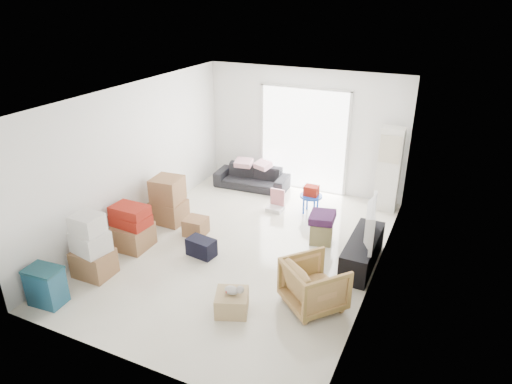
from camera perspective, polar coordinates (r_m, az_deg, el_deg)
The scene contains 21 objects.
room_shell at distance 7.53m, azimuth -1.62°, elevation 1.83°, with size 4.98×6.48×3.18m.
sliding_door at distance 10.16m, azimuth 5.94°, elevation 7.03°, with size 2.10×0.04×2.33m.
ac_tower at distance 9.55m, azimuth 16.27°, elevation 2.70°, with size 0.45×0.30×1.75m, color silver.
tv_console at distance 7.77m, azimuth 13.15°, elevation -7.25°, with size 0.44×1.45×0.48m, color black.
television at distance 7.62m, azimuth 13.37°, elevation -5.23°, with size 1.10×0.63×0.14m, color black.
sofa at distance 10.42m, azimuth -0.53°, elevation 2.25°, with size 1.67×0.49×0.65m, color black.
pillow_left at distance 10.35m, azimuth -1.57°, elevation 4.38°, with size 0.37×0.29×0.12m, color #E5A7B4.
pillow_right at distance 10.22m, azimuth 0.89°, elevation 4.13°, with size 0.36×0.29×0.12m, color #E5A7B4.
armchair at distance 6.63m, azimuth 7.30°, elevation -11.15°, with size 0.77×0.72×0.79m, color tan.
storage_bins at distance 7.34m, azimuth -24.78°, elevation -10.61°, with size 0.53×0.39×0.59m.
box_stack_a at distance 7.64m, azimuth -19.86°, elevation -6.68°, with size 0.60×0.52×1.07m.
box_stack_b at distance 8.29m, azimuth -15.25°, elevation -4.38°, with size 0.67×0.61×0.80m.
box_stack_c at distance 8.98m, azimuth -10.90°, elevation -1.09°, with size 0.63×0.58×0.93m.
loose_box at distance 8.57m, azimuth -7.53°, elevation -4.28°, with size 0.39×0.39×0.32m, color olive.
duffel_bag at distance 7.92m, azimuth -6.84°, elevation -6.87°, with size 0.48×0.29×0.31m, color black.
ottoman at distance 8.32m, azimuth 8.17°, elevation -4.99°, with size 0.39×0.39×0.39m, color #938955.
blanket at distance 8.20m, azimuth 8.28°, elevation -3.38°, with size 0.43×0.43×0.14m, color #3C1B43.
kids_table at distance 9.26m, azimuth 6.91°, elevation -0.25°, with size 0.45×0.45×0.59m.
toy_walker at distance 9.43m, azimuth 2.51°, elevation -1.57°, with size 0.33×0.29×0.44m.
wood_crate at distance 6.63m, azimuth -3.04°, elevation -13.61°, with size 0.45×0.45×0.30m, color tan.
plush_bunny at distance 6.50m, azimuth -2.79°, elevation -12.14°, with size 0.29×0.16×0.14m.
Camera 1 is at (3.14, -6.23, 4.20)m, focal length 32.00 mm.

